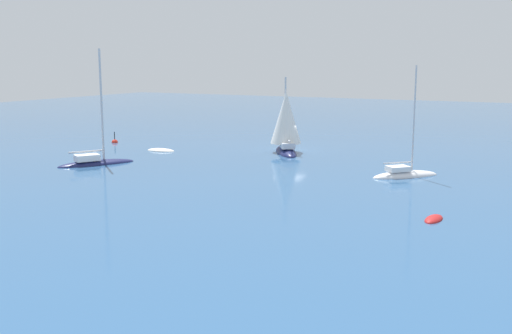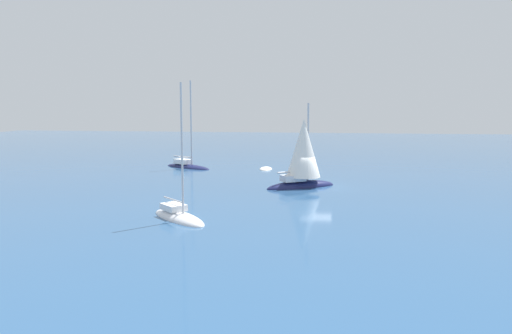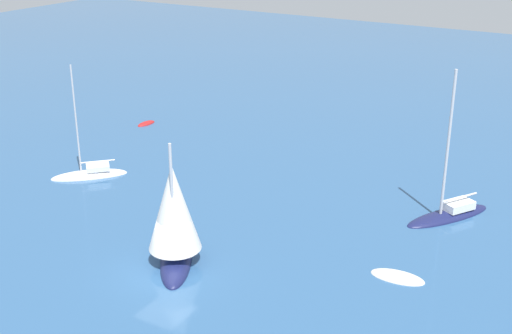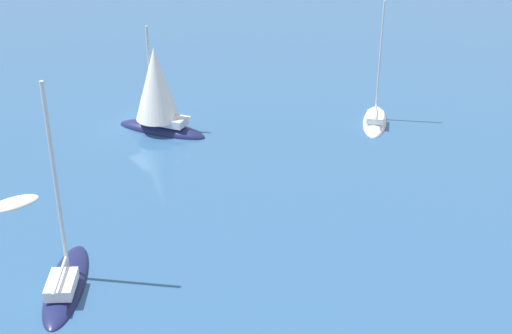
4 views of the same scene
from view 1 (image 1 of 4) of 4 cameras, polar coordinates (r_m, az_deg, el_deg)
name	(u,v)px [view 1 (image 1 of 4)]	position (r m, az deg, el deg)	size (l,w,h in m)	color
ground_plane	(290,151)	(56.11, 3.24, 1.54)	(160.00, 160.00, 0.00)	#2D5684
skiff	(161,151)	(56.70, -8.98, 1.52)	(1.52, 2.89, 0.48)	silver
ketch	(95,162)	(50.27, -14.93, 0.50)	(6.20, 4.58, 9.56)	#191E4C
sloop	(286,126)	(54.73, 2.85, 3.87)	(6.07, 4.81, 7.37)	#191E4C
sloop_1	(405,175)	(44.82, 13.88, -0.73)	(4.83, 4.72, 8.36)	white
skiff_1	(434,220)	(33.08, 16.45, -4.81)	(1.96, 0.95, 0.45)	#B21E1E
channel_buoy	(115,142)	(63.45, -13.20, 2.28)	(0.65, 0.65, 1.43)	red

